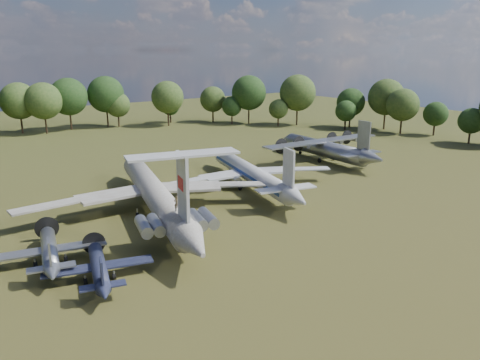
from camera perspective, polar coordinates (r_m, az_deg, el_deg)
ground at (r=70.88m, az=-5.95°, el=-4.01°), size 300.00×300.00×0.00m
il62_airliner at (r=70.54m, az=-10.38°, el=-2.13°), size 50.90×59.33×5.01m
tu104_jet at (r=82.93m, az=1.32°, el=0.47°), size 39.99×47.40×4.11m
an12_transport at (r=104.92m, az=10.25°, el=3.52°), size 32.10×35.41×4.42m
small_prop_west at (r=52.51m, az=-16.80°, el=-10.50°), size 15.16×18.09×2.29m
small_prop_northwest at (r=58.07m, az=-22.18°, el=-8.32°), size 16.02×19.53×2.53m
person_on_il62 at (r=56.41m, az=-7.70°, el=-2.83°), size 0.83×0.71×1.91m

